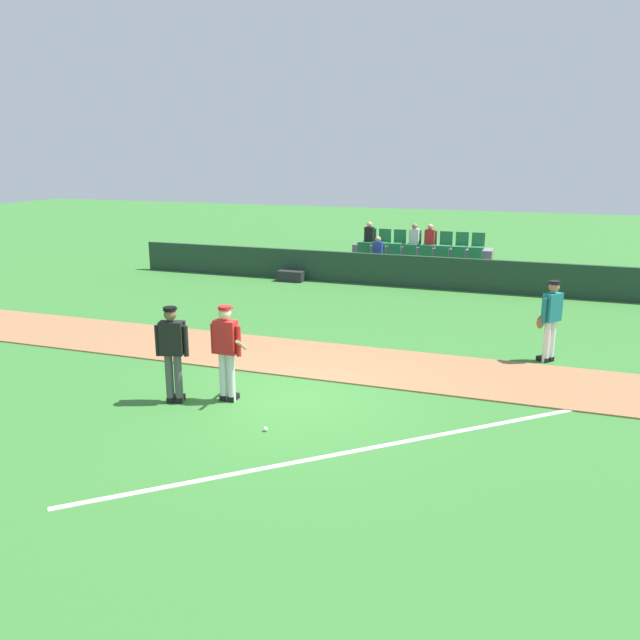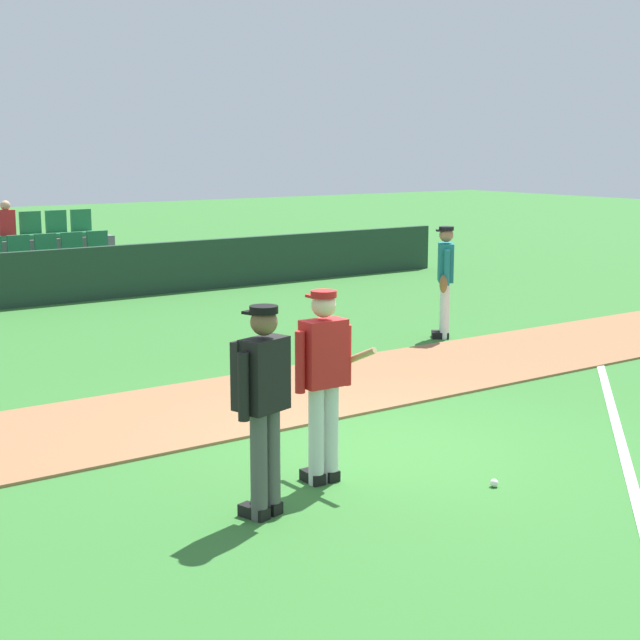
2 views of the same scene
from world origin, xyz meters
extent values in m
plane|color=#33702D|center=(0.00, 0.00, 0.00)|extent=(80.00, 80.00, 0.00)
cube|color=#936642|center=(0.00, 2.30, 0.01)|extent=(28.00, 2.43, 0.03)
cube|color=white|center=(3.00, -0.50, 0.01)|extent=(9.00, 8.09, 0.01)
cube|color=#1E3828|center=(0.00, 10.61, 0.52)|extent=(20.00, 0.16, 1.05)
cube|color=slate|center=(0.00, 12.06, 0.15)|extent=(5.00, 2.10, 0.30)
cube|color=slate|center=(0.00, 11.63, 0.50)|extent=(4.90, 0.85, 0.40)
cube|color=#237542|center=(-1.93, 11.53, 0.75)|extent=(0.44, 0.40, 0.08)
cube|color=#237542|center=(-1.93, 11.75, 1.00)|extent=(0.44, 0.08, 0.50)
cube|color=#237542|center=(-1.38, 11.53, 0.75)|extent=(0.44, 0.40, 0.08)
cube|color=#237542|center=(-1.38, 11.75, 1.00)|extent=(0.44, 0.08, 0.50)
cube|color=#263F99|center=(-1.38, 11.58, 1.05)|extent=(0.32, 0.22, 0.52)
sphere|color=tan|center=(-1.38, 11.58, 1.40)|extent=(0.20, 0.20, 0.20)
cube|color=#237542|center=(-0.83, 11.53, 0.75)|extent=(0.44, 0.40, 0.08)
cube|color=#237542|center=(-0.83, 11.75, 1.00)|extent=(0.44, 0.08, 0.50)
cube|color=#237542|center=(-0.27, 11.53, 0.75)|extent=(0.44, 0.40, 0.08)
cube|color=#237542|center=(-0.27, 11.75, 1.00)|extent=(0.44, 0.08, 0.50)
cube|color=#237542|center=(0.27, 11.53, 0.75)|extent=(0.44, 0.40, 0.08)
cube|color=#237542|center=(0.27, 11.75, 1.00)|extent=(0.44, 0.08, 0.50)
cube|color=#237542|center=(0.83, 11.53, 0.75)|extent=(0.44, 0.40, 0.08)
cube|color=#237542|center=(0.83, 11.75, 1.00)|extent=(0.44, 0.08, 0.50)
cube|color=#237542|center=(1.38, 11.53, 0.75)|extent=(0.44, 0.40, 0.08)
cube|color=#237542|center=(1.38, 11.75, 1.00)|extent=(0.44, 0.08, 0.50)
cube|color=#237542|center=(1.92, 11.53, 0.75)|extent=(0.44, 0.40, 0.08)
cube|color=#237542|center=(1.92, 11.75, 1.00)|extent=(0.44, 0.08, 0.50)
cube|color=slate|center=(0.00, 12.48, 0.90)|extent=(4.90, 0.85, 0.40)
cube|color=#237542|center=(-1.93, 12.38, 1.15)|extent=(0.44, 0.40, 0.08)
cube|color=#237542|center=(-1.93, 12.60, 1.40)|extent=(0.44, 0.08, 0.50)
cube|color=black|center=(-1.93, 12.43, 1.45)|extent=(0.32, 0.22, 0.52)
sphere|color=tan|center=(-1.93, 12.43, 1.80)|extent=(0.20, 0.20, 0.20)
cube|color=#237542|center=(-1.38, 12.38, 1.15)|extent=(0.44, 0.40, 0.08)
cube|color=#237542|center=(-1.38, 12.60, 1.40)|extent=(0.44, 0.08, 0.50)
cube|color=#237542|center=(-0.83, 12.38, 1.15)|extent=(0.44, 0.40, 0.08)
cube|color=#237542|center=(-0.83, 12.60, 1.40)|extent=(0.44, 0.08, 0.50)
cube|color=#237542|center=(-0.27, 12.38, 1.15)|extent=(0.44, 0.40, 0.08)
cube|color=#237542|center=(-0.27, 12.60, 1.40)|extent=(0.44, 0.08, 0.50)
cube|color=silver|center=(-0.27, 12.43, 1.45)|extent=(0.32, 0.22, 0.52)
sphere|color=#9E7051|center=(-0.27, 12.43, 1.80)|extent=(0.20, 0.20, 0.20)
cube|color=#237542|center=(0.27, 12.38, 1.15)|extent=(0.44, 0.40, 0.08)
cube|color=#237542|center=(0.27, 12.60, 1.40)|extent=(0.44, 0.08, 0.50)
cube|color=red|center=(0.27, 12.43, 1.45)|extent=(0.32, 0.22, 0.52)
sphere|color=tan|center=(0.27, 12.43, 1.80)|extent=(0.20, 0.20, 0.20)
cube|color=#237542|center=(0.83, 12.38, 1.15)|extent=(0.44, 0.40, 0.08)
cube|color=#237542|center=(0.83, 12.60, 1.40)|extent=(0.44, 0.08, 0.50)
cube|color=#237542|center=(1.38, 12.38, 1.15)|extent=(0.44, 0.40, 0.08)
cube|color=#237542|center=(1.38, 12.60, 1.40)|extent=(0.44, 0.08, 0.50)
cube|color=#237542|center=(1.92, 12.38, 1.15)|extent=(0.44, 0.40, 0.08)
cube|color=#237542|center=(1.92, 12.60, 1.40)|extent=(0.44, 0.08, 0.50)
cylinder|color=silver|center=(-1.11, -0.45, 0.45)|extent=(0.14, 0.14, 0.90)
cylinder|color=silver|center=(-0.95, -0.45, 0.45)|extent=(0.14, 0.14, 0.90)
cube|color=black|center=(-1.11, -0.39, 0.05)|extent=(0.12, 0.26, 0.10)
cube|color=black|center=(-0.95, -0.39, 0.05)|extent=(0.12, 0.26, 0.10)
cube|color=red|center=(-1.03, -0.45, 1.20)|extent=(0.40, 0.23, 0.60)
cylinder|color=red|center=(-1.28, -0.45, 1.15)|extent=(0.09, 0.09, 0.55)
cylinder|color=red|center=(-0.78, -0.46, 1.15)|extent=(0.09, 0.09, 0.55)
sphere|color=beige|center=(-1.03, -0.45, 1.63)|extent=(0.22, 0.22, 0.22)
cylinder|color=#B21919|center=(-1.03, -0.45, 1.73)|extent=(0.23, 0.23, 0.06)
cube|color=#B21919|center=(-1.02, -0.35, 1.70)|extent=(0.18, 0.12, 0.02)
cylinder|color=tan|center=(-0.77, -0.36, 1.05)|extent=(0.28, 0.78, 0.41)
cylinder|color=#4C4C4C|center=(-1.96, -0.86, 0.45)|extent=(0.14, 0.14, 0.90)
cylinder|color=#4C4C4C|center=(-1.81, -0.81, 0.45)|extent=(0.14, 0.14, 0.90)
cube|color=black|center=(-1.98, -0.80, 0.05)|extent=(0.19, 0.28, 0.10)
cube|color=black|center=(-1.83, -0.76, 0.05)|extent=(0.19, 0.28, 0.10)
cube|color=black|center=(-1.88, -0.84, 1.20)|extent=(0.45, 0.32, 0.60)
cylinder|color=black|center=(-2.12, -0.91, 1.15)|extent=(0.09, 0.09, 0.55)
cylinder|color=black|center=(-1.64, -0.77, 1.15)|extent=(0.09, 0.09, 0.55)
sphere|color=brown|center=(-1.88, -0.84, 1.63)|extent=(0.22, 0.22, 0.22)
cylinder|color=black|center=(-1.88, -0.84, 1.73)|extent=(0.23, 0.23, 0.06)
cube|color=black|center=(-1.91, -0.74, 1.70)|extent=(0.21, 0.17, 0.02)
cube|color=black|center=(-1.92, -0.71, 1.20)|extent=(0.44, 0.20, 0.56)
cylinder|color=white|center=(4.34, 3.78, 0.45)|extent=(0.14, 0.14, 0.90)
cylinder|color=white|center=(4.44, 3.90, 0.45)|extent=(0.14, 0.14, 0.90)
cube|color=black|center=(4.29, 3.81, 0.05)|extent=(0.28, 0.25, 0.10)
cube|color=black|center=(4.39, 3.94, 0.05)|extent=(0.28, 0.25, 0.10)
cube|color=#197075|center=(4.39, 3.84, 1.20)|extent=(0.42, 0.45, 0.60)
cylinder|color=#197075|center=(4.24, 3.64, 1.15)|extent=(0.09, 0.09, 0.55)
cylinder|color=#197075|center=(4.54, 4.04, 1.15)|extent=(0.09, 0.09, 0.55)
sphere|color=#9E7051|center=(4.39, 3.84, 1.63)|extent=(0.22, 0.22, 0.22)
cylinder|color=black|center=(4.39, 3.84, 1.73)|extent=(0.23, 0.23, 0.06)
cube|color=black|center=(4.31, 3.90, 1.70)|extent=(0.21, 0.22, 0.02)
ellipsoid|color=brown|center=(4.18, 3.66, 0.90)|extent=(0.22, 0.23, 0.28)
sphere|color=white|center=(0.15, -1.43, 0.04)|extent=(0.07, 0.07, 0.07)
cube|color=#232328|center=(-4.09, 10.16, 0.18)|extent=(0.90, 0.36, 0.36)
camera|label=1|loc=(4.18, -10.20, 4.37)|focal=36.30mm
camera|label=2|loc=(-5.88, -7.23, 3.02)|focal=54.21mm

